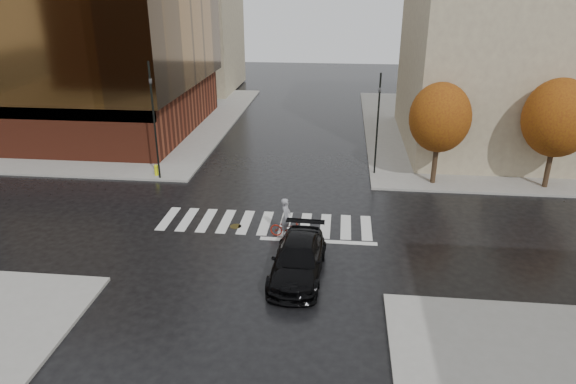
{
  "coord_description": "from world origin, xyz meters",
  "views": [
    {
      "loc": [
        3.96,
        -24.6,
        12.33
      ],
      "look_at": [
        1.28,
        0.28,
        2.0
      ],
      "focal_mm": 32.0,
      "sensor_mm": 36.0,
      "label": 1
    }
  ],
  "objects_px": {
    "traffic_light_ne": "(378,118)",
    "fire_hydrant": "(156,169)",
    "sedan": "(298,260)",
    "traffic_light_nw": "(153,113)",
    "cyclist": "(287,224)"
  },
  "relations": [
    {
      "from": "cyclist",
      "to": "fire_hydrant",
      "type": "relative_size",
      "value": 2.8
    },
    {
      "from": "sedan",
      "to": "cyclist",
      "type": "xyz_separation_m",
      "value": [
        -0.89,
        3.65,
        -0.06
      ]
    },
    {
      "from": "traffic_light_ne",
      "to": "fire_hydrant",
      "type": "height_order",
      "value": "traffic_light_ne"
    },
    {
      "from": "traffic_light_nw",
      "to": "fire_hydrant",
      "type": "height_order",
      "value": "traffic_light_nw"
    },
    {
      "from": "cyclist",
      "to": "traffic_light_nw",
      "type": "relative_size",
      "value": 0.28
    },
    {
      "from": "sedan",
      "to": "cyclist",
      "type": "relative_size",
      "value": 2.54
    },
    {
      "from": "cyclist",
      "to": "traffic_light_ne",
      "type": "relative_size",
      "value": 0.32
    },
    {
      "from": "sedan",
      "to": "traffic_light_ne",
      "type": "relative_size",
      "value": 0.81
    },
    {
      "from": "sedan",
      "to": "traffic_light_nw",
      "type": "height_order",
      "value": "traffic_light_nw"
    },
    {
      "from": "sedan",
      "to": "traffic_light_nw",
      "type": "distance_m",
      "value": 15.46
    },
    {
      "from": "cyclist",
      "to": "traffic_light_ne",
      "type": "height_order",
      "value": "traffic_light_ne"
    },
    {
      "from": "traffic_light_ne",
      "to": "fire_hydrant",
      "type": "xyz_separation_m",
      "value": [
        -14.66,
        -2.06,
        -3.38
      ]
    },
    {
      "from": "traffic_light_ne",
      "to": "fire_hydrant",
      "type": "distance_m",
      "value": 15.19
    },
    {
      "from": "traffic_light_nw",
      "to": "fire_hydrant",
      "type": "xyz_separation_m",
      "value": [
        -0.38,
        0.45,
        -3.96
      ]
    },
    {
      "from": "sedan",
      "to": "fire_hydrant",
      "type": "relative_size",
      "value": 7.12
    }
  ]
}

